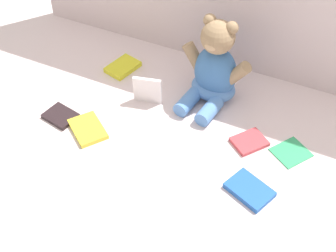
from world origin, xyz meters
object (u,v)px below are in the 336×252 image
at_px(book_case_4, 123,67).
at_px(book_case_5, 88,129).
at_px(book_case_1, 249,142).
at_px(book_case_2, 250,190).
at_px(book_case_0, 147,90).
at_px(book_case_6, 291,152).
at_px(teddy_bear, 214,70).
at_px(book_case_3, 61,116).

height_order(book_case_4, book_case_5, book_case_4).
bearing_deg(book_case_5, book_case_4, -134.48).
xyz_separation_m(book_case_1, book_case_2, (0.06, -0.18, 0.00)).
bearing_deg(book_case_0, book_case_6, -15.46).
distance_m(book_case_2, book_case_6, 0.21).
relative_size(teddy_bear, book_case_0, 2.93).
xyz_separation_m(book_case_1, book_case_5, (-0.48, -0.17, 0.00)).
bearing_deg(book_case_5, book_case_3, -60.52).
bearing_deg(book_case_1, teddy_bear, 177.21).
distance_m(book_case_3, book_case_5, 0.11).
height_order(book_case_0, book_case_4, book_case_0).
bearing_deg(teddy_bear, book_case_4, -172.06).
relative_size(teddy_bear, book_case_1, 2.99).
xyz_separation_m(book_case_0, book_case_5, (-0.11, -0.20, -0.04)).
xyz_separation_m(book_case_0, book_case_6, (0.50, -0.02, -0.05)).
bearing_deg(book_case_2, teddy_bear, 58.25).
distance_m(book_case_1, book_case_2, 0.19).
bearing_deg(book_case_4, teddy_bear, 14.93).
xyz_separation_m(teddy_bear, book_case_3, (-0.41, -0.31, -0.10)).
bearing_deg(book_case_0, book_case_2, -39.61).
relative_size(teddy_bear, book_case_3, 2.95).
relative_size(teddy_bear, book_case_2, 2.41).
xyz_separation_m(teddy_bear, book_case_0, (-0.18, -0.12, -0.06)).
bearing_deg(book_case_1, book_case_4, -158.77).
relative_size(book_case_0, book_case_6, 1.01).
bearing_deg(book_case_0, book_case_3, -152.78).
height_order(book_case_3, book_case_4, book_case_4).
bearing_deg(teddy_bear, book_case_6, -16.47).
relative_size(book_case_1, book_case_3, 0.99).
relative_size(book_case_0, book_case_2, 0.82).
bearing_deg(book_case_6, book_case_0, -148.50).
distance_m(teddy_bear, book_case_4, 0.36).
relative_size(book_case_2, book_case_3, 1.23).
bearing_deg(book_case_1, book_case_3, -128.07).
relative_size(book_case_1, book_case_6, 0.98).
distance_m(book_case_1, book_case_3, 0.61).
distance_m(teddy_bear, book_case_3, 0.52).
height_order(book_case_2, book_case_4, same).
bearing_deg(book_case_1, book_case_5, -123.43).
height_order(book_case_0, book_case_2, book_case_0).
relative_size(teddy_bear, book_case_4, 2.55).
height_order(teddy_bear, book_case_2, teddy_bear).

